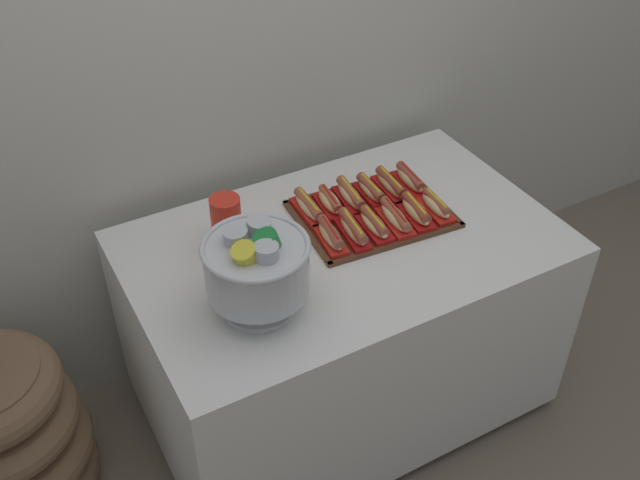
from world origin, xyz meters
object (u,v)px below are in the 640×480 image
object	(u,v)px
hot_dog_4	(416,211)
hot_dog_9	(371,191)
hot_dog_0	(331,236)
hot_dog_3	(395,218)
serving_tray	(372,215)
hot_dog_8	(351,196)
hot_dog_2	(374,224)
hot_dog_1	(353,230)
punch_bowl	(257,266)
cup_stack	(227,223)
hot_dog_6	(309,207)
hot_dog_5	(436,206)
floor_vase	(4,436)
hot_dog_7	(330,202)
hot_dog_10	(391,185)
hot_dog_11	(410,180)
buffet_table	(342,321)

from	to	relation	value
hot_dog_4	hot_dog_9	size ratio (longest dim) A/B	1.09
hot_dog_0	hot_dog_3	world-z (taller)	hot_dog_0
serving_tray	hot_dog_8	distance (m)	0.10
hot_dog_2	hot_dog_0	bearing A→B (deg)	175.78
serving_tray	hot_dog_1	xyz separation A→B (m)	(-0.12, -0.07, 0.03)
hot_dog_0	hot_dog_3	distance (m)	0.23
punch_bowl	cup_stack	world-z (taller)	punch_bowl
hot_dog_1	cup_stack	distance (m)	0.39
hot_dog_6	hot_dog_8	xyz separation A→B (m)	(0.15, -0.01, 0.00)
serving_tray	hot_dog_9	world-z (taller)	hot_dog_9
hot_dog_0	cup_stack	world-z (taller)	cup_stack
hot_dog_2	hot_dog_5	size ratio (longest dim) A/B	1.07
hot_dog_1	hot_dog_9	size ratio (longest dim) A/B	1.13
serving_tray	cup_stack	bearing A→B (deg)	170.26
hot_dog_5	hot_dog_6	size ratio (longest dim) A/B	0.89
hot_dog_5	hot_dog_6	distance (m)	0.41
hot_dog_1	hot_dog_3	bearing A→B (deg)	-4.22
floor_vase	hot_dog_7	xyz separation A→B (m)	(1.15, -0.02, 0.51)
hot_dog_4	hot_dog_7	size ratio (longest dim) A/B	1.10
hot_dog_4	hot_dog_10	size ratio (longest dim) A/B	0.95
hot_dog_3	hot_dog_6	world-z (taller)	same
hot_dog_10	cup_stack	distance (m)	0.59
hot_dog_5	hot_dog_11	distance (m)	0.17
hot_dog_2	hot_dog_9	bearing A→B (deg)	61.34
hot_dog_10	cup_stack	xyz separation A→B (m)	(-0.59, 0.01, 0.05)
hot_dog_2	hot_dog_5	world-z (taller)	hot_dog_5
buffet_table	hot_dog_3	world-z (taller)	hot_dog_3
hot_dog_1	hot_dog_5	bearing A→B (deg)	-4.22
hot_dog_1	hot_dog_10	distance (m)	0.28
hot_dog_11	hot_dog_0	bearing A→B (deg)	-160.47
hot_dog_8	hot_dog_1	bearing A→B (deg)	-118.66
floor_vase	hot_dog_2	world-z (taller)	floor_vase
floor_vase	hot_dog_7	size ratio (longest dim) A/B	6.48
hot_dog_4	hot_dog_9	world-z (taller)	hot_dog_4
floor_vase	hot_dog_3	size ratio (longest dim) A/B	5.74
hot_dog_9	hot_dog_8	bearing A→B (deg)	175.78
hot_dog_0	hot_dog_11	distance (m)	0.41
hot_dog_0	hot_dog_4	bearing A→B (deg)	-4.22
hot_dog_2	hot_dog_3	xyz separation A→B (m)	(0.07, -0.01, 0.00)
floor_vase	hot_dog_9	xyz separation A→B (m)	(1.30, -0.03, 0.51)
hot_dog_3	hot_dog_6	bearing A→B (deg)	139.53
floor_vase	hot_dog_9	bearing A→B (deg)	-1.38
hot_dog_0	hot_dog_9	xyz separation A→B (m)	(0.24, 0.15, -0.00)
hot_dog_3	hot_dog_7	xyz separation A→B (m)	(-0.14, 0.18, -0.00)
hot_dog_2	hot_dog_10	bearing A→B (deg)	43.51
hot_dog_0	hot_dog_8	world-z (taller)	same
hot_dog_7	hot_dog_1	bearing A→B (deg)	-94.22
serving_tray	hot_dog_3	world-z (taller)	hot_dog_3
hot_dog_5	punch_bowl	size ratio (longest dim) A/B	0.55
hot_dog_8	hot_dog_11	distance (m)	0.23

